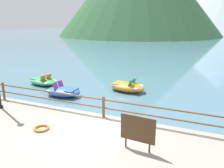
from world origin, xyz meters
name	(u,v)px	position (x,y,z in m)	size (l,w,h in m)	color
ground_plane	(186,45)	(0.00, 40.00, 0.00)	(200.00, 200.00, 0.00)	#477084
dock_railing	(103,104)	(0.00, 1.55, 0.99)	(23.92, 0.12, 0.95)	brown
sign_board	(138,130)	(2.13, -0.38, 1.13)	(1.18, 0.13, 1.19)	silver
life_ring	(42,128)	(-1.74, -0.47, 0.45)	(0.61, 0.61, 0.09)	orange
pedal_boat_0	(63,91)	(-4.03, 4.25, 0.29)	(2.31, 1.44, 0.88)	blue
pedal_boat_1	(43,81)	(-6.92, 5.82, 0.25)	(2.59, 1.74, 0.82)	green
pedal_boat_3	(127,87)	(-0.71, 6.73, 0.31)	(2.58, 1.65, 0.90)	orange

